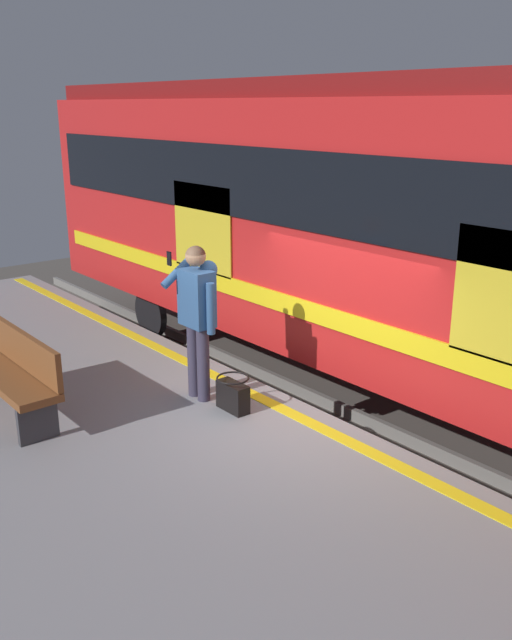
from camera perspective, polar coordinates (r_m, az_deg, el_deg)
ground_plane at (r=7.98m, az=3.52°, el=-12.37°), size 24.46×24.46×0.00m
platform at (r=6.64m, az=-11.15°, el=-15.14°), size 15.05×4.47×0.86m
safety_line at (r=7.40m, az=1.93°, el=-7.32°), size 14.75×0.16×0.01m
track_rail_near at (r=8.88m, az=10.37°, el=-8.77°), size 19.56×0.08×0.16m
track_rail_far at (r=9.94m, az=15.75°, el=-6.21°), size 19.56×0.08×0.16m
train_carriage at (r=8.82m, az=12.89°, el=8.23°), size 13.59×3.06×4.15m
passenger at (r=7.32m, az=-4.91°, el=0.82°), size 0.57×0.55×1.72m
handbag at (r=7.28m, az=-1.96°, el=-6.28°), size 0.39×0.35×0.38m
bench at (r=7.47m, az=-19.67°, el=-4.06°), size 1.74×0.44×0.90m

